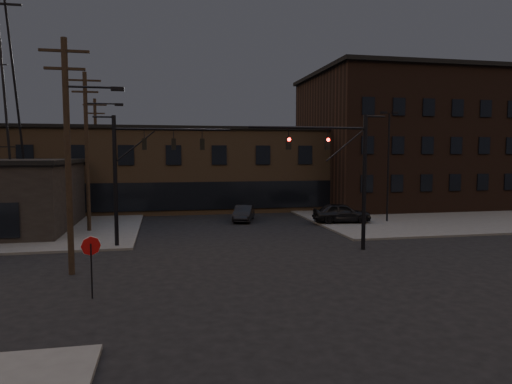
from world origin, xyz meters
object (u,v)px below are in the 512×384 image
(traffic_signal_far, at_px, (137,165))
(car_crossing, at_px, (244,213))
(parked_car_lot_b, at_px, (364,200))
(traffic_signal_near, at_px, (346,167))
(stop_sign, at_px, (91,252))
(parked_car_lot_a, at_px, (342,213))

(traffic_signal_far, relative_size, car_crossing, 1.95)
(traffic_signal_far, distance_m, parked_car_lot_b, 27.61)
(parked_car_lot_b, xyz_separation_m, car_crossing, (-13.98, -6.60, -0.21))
(traffic_signal_near, relative_size, stop_sign, 3.23)
(traffic_signal_near, xyz_separation_m, parked_car_lot_b, (10.13, 19.39, -4.04))
(traffic_signal_far, height_order, car_crossing, traffic_signal_far)
(stop_sign, bearing_deg, car_crossing, 63.76)
(traffic_signal_near, height_order, stop_sign, traffic_signal_near)
(traffic_signal_near, relative_size, car_crossing, 1.95)
(car_crossing, bearing_deg, traffic_signal_near, -55.89)
(traffic_signal_far, xyz_separation_m, parked_car_lot_b, (22.20, 15.89, -4.12))
(traffic_signal_far, bearing_deg, traffic_signal_near, -16.17)
(parked_car_lot_a, bearing_deg, traffic_signal_far, 118.60)
(parked_car_lot_b, bearing_deg, stop_sign, 136.68)
(stop_sign, distance_m, parked_car_lot_a, 23.36)
(traffic_signal_near, distance_m, car_crossing, 14.02)
(traffic_signal_far, bearing_deg, car_crossing, 48.51)
(traffic_signal_far, height_order, stop_sign, traffic_signal_far)
(stop_sign, bearing_deg, parked_car_lot_a, 43.25)
(traffic_signal_near, height_order, car_crossing, traffic_signal_near)
(car_crossing, bearing_deg, stop_sign, -98.89)
(parked_car_lot_a, relative_size, car_crossing, 1.13)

